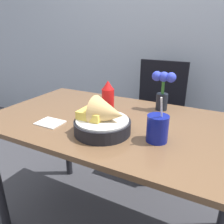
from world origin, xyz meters
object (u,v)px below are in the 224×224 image
(flower_vase, at_px, (163,88))
(drink_cup, at_px, (157,129))
(food_basket, at_px, (104,121))
(ketchup_bottle, at_px, (108,99))
(chair_far_window, at_px, (158,107))

(flower_vase, bearing_deg, drink_cup, -77.27)
(food_basket, relative_size, ketchup_bottle, 1.35)
(chair_far_window, relative_size, ketchup_bottle, 4.93)
(drink_cup, bearing_deg, flower_vase, 102.73)
(drink_cup, distance_m, flower_vase, 0.39)
(drink_cup, bearing_deg, ketchup_bottle, 152.76)
(chair_far_window, height_order, food_basket, chair_far_window)
(food_basket, xyz_separation_m, flower_vase, (0.14, 0.41, 0.07))
(food_basket, bearing_deg, chair_far_window, 91.61)
(ketchup_bottle, relative_size, flower_vase, 0.86)
(drink_cup, height_order, flower_vase, flower_vase)
(food_basket, distance_m, drink_cup, 0.23)
(ketchup_bottle, bearing_deg, flower_vase, 42.33)
(ketchup_bottle, bearing_deg, chair_far_window, 85.53)
(ketchup_bottle, distance_m, flower_vase, 0.31)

